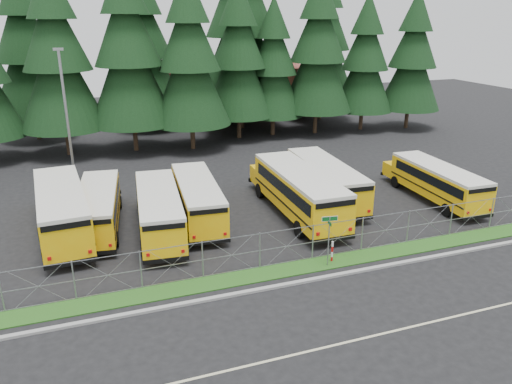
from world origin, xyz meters
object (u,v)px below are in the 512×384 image
bus_1 (99,209)px  light_standard (66,113)px  street_sign (329,230)px  bus_5 (297,193)px  bus_6 (324,181)px  bus_east (435,183)px  bus_3 (197,200)px  bus_0 (62,211)px  striped_bollard (332,252)px  bus_2 (159,211)px

bus_1 → light_standard: bearing=105.0°
street_sign → light_standard: 22.58m
bus_5 → bus_6: bus_5 is taller
bus_5 → bus_east: (10.19, -0.83, -0.24)m
bus_3 → bus_0: bearing=-178.1°
street_sign → striped_bollard: street_sign is taller
bus_1 → bus_2: bearing=-21.8°
bus_3 → street_sign: street_sign is taller
bus_1 → bus_6: size_ratio=0.92×
bus_0 → bus_2: 5.68m
bus_0 → bus_3: (8.03, -0.43, -0.16)m
bus_1 → bus_east: 22.56m
bus_2 → bus_3: (2.61, 1.25, -0.03)m
bus_5 → street_sign: bearing=-99.9°
bus_0 → bus_3: bus_0 is taller
bus_6 → light_standard: light_standard is taller
bus_3 → striped_bollard: size_ratio=8.42×
bus_0 → bus_1: bearing=0.1°
street_sign → bus_east: bearing=28.4°
bus_0 → bus_east: size_ratio=1.15×
bus_1 → street_sign: 14.14m
bus_0 → bus_3: 8.05m
bus_1 → striped_bollard: bus_1 is taller
bus_0 → bus_5: bus_5 is taller
bus_6 → bus_east: bearing=-16.0°
street_sign → bus_0: bearing=145.4°
bus_0 → striped_bollard: bearing=-36.8°
bus_5 → light_standard: bearing=140.4°
bus_5 → striped_bollard: bus_5 is taller
bus_3 → bus_east: 16.60m
bus_3 → bus_5: size_ratio=0.87×
bus_6 → bus_0: bearing=-176.6°
bus_2 → bus_5: bus_5 is taller
bus_6 → bus_east: 7.78m
bus_6 → striped_bollard: (-3.80, -8.51, -0.80)m
bus_3 → light_standard: bearing=130.4°
bus_0 → bus_2: (5.42, -1.68, -0.13)m
bus_6 → street_sign: street_sign is taller
street_sign → light_standard: size_ratio=0.28×
street_sign → light_standard: light_standard is taller
bus_1 → bus_2: size_ratio=0.95×
bus_3 → bus_east: bus_3 is taller
bus_0 → bus_1: (2.10, 0.15, -0.20)m
bus_0 → bus_east: bus_0 is taller
bus_2 → street_sign: street_sign is taller
bus_east → bus_2: bearing=179.2°
bus_3 → bus_5: bearing=-7.7°
bus_0 → bus_east: (24.48, -2.67, -0.20)m
striped_bollard → light_standard: 22.80m
bus_2 → striped_bollard: bus_2 is taller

